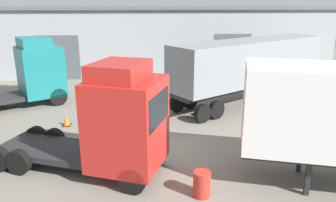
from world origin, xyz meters
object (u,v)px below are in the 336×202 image
at_px(tractor_unit_red, 115,123).
at_px(traffic_cone, 66,121).
at_px(tractor_unit_teal, 32,74).
at_px(oil_drum, 202,184).
at_px(container_trailer_blue, 250,63).

bearing_deg(tractor_unit_red, traffic_cone, 140.92).
height_order(tractor_unit_teal, oil_drum, tractor_unit_teal).
bearing_deg(tractor_unit_red, container_trailer_blue, 69.03).
xyz_separation_m(tractor_unit_teal, container_trailer_blue, (13.47, -0.73, 0.58)).
bearing_deg(traffic_cone, oil_drum, -50.43).
bearing_deg(tractor_unit_teal, container_trailer_blue, -32.95).
xyz_separation_m(tractor_unit_teal, oil_drum, (8.52, -11.05, -1.50)).
xyz_separation_m(oil_drum, traffic_cone, (-5.77, 6.99, -0.19)).
relative_size(tractor_unit_red, tractor_unit_teal, 1.01).
xyz_separation_m(container_trailer_blue, oil_drum, (-4.95, -10.32, -2.08)).
height_order(tractor_unit_red, oil_drum, tractor_unit_red).
distance_m(container_trailer_blue, traffic_cone, 11.46).
height_order(tractor_unit_teal, traffic_cone, tractor_unit_teal).
bearing_deg(traffic_cone, tractor_unit_red, -60.69).
xyz_separation_m(container_trailer_blue, traffic_cone, (-10.72, -3.33, -2.27)).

